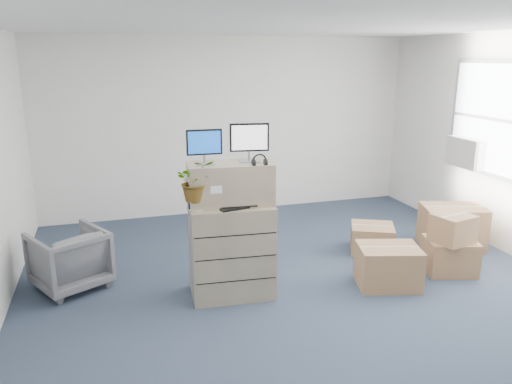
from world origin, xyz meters
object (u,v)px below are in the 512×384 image
monitor_left (204,145)px  keyboard (238,207)px  office_chair (69,256)px  water_bottle (239,192)px  potted_plant (196,186)px  filing_cabinet_lower (232,250)px  monitor_right (249,140)px

monitor_left → keyboard: 0.71m
office_chair → keyboard: bearing=126.7°
water_bottle → potted_plant: size_ratio=0.57×
monitor_left → keyboard: size_ratio=0.88×
filing_cabinet_lower → monitor_right: size_ratio=2.51×
monitor_left → office_chair: bearing=158.2°
keyboard → water_bottle: bearing=58.1°
keyboard → water_bottle: size_ratio=1.66×
water_bottle → office_chair: water_bottle is taller
water_bottle → potted_plant: 0.49m
filing_cabinet_lower → monitor_right: (0.21, 0.04, 1.16)m
monitor_right → water_bottle: monitor_right is taller
keyboard → office_chair: (-1.72, 0.80, -0.65)m
filing_cabinet_lower → water_bottle: bearing=21.1°
monitor_left → water_bottle: 0.62m
water_bottle → filing_cabinet_lower: bearing=-163.6°
filing_cabinet_lower → office_chair: (-1.67, 0.68, -0.14)m
keyboard → filing_cabinet_lower: bearing=98.0°
water_bottle → office_chair: (-1.77, 0.65, -0.77)m
keyboard → office_chair: size_ratio=0.56×
filing_cabinet_lower → water_bottle: water_bottle is taller
filing_cabinet_lower → monitor_right: bearing=15.5°
monitor_left → keyboard: (0.30, -0.16, -0.62)m
monitor_right → potted_plant: 0.72m
filing_cabinet_lower → monitor_right: 1.18m
office_chair → filing_cabinet_lower: bearing=129.5°
water_bottle → office_chair: 2.04m
monitor_right → keyboard: bearing=-129.0°
potted_plant → monitor_left: bearing=40.1°
filing_cabinet_lower → monitor_left: 1.16m
monitor_left → filing_cabinet_lower: bearing=-8.0°
monitor_left → office_chair: size_ratio=0.49×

